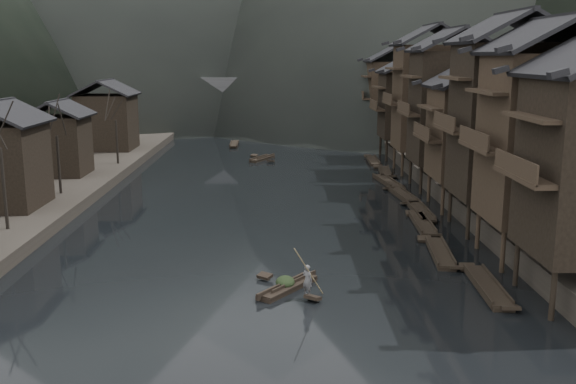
{
  "coord_description": "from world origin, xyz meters",
  "views": [
    {
      "loc": [
        1.0,
        -39.25,
        12.52
      ],
      "look_at": [
        1.76,
        7.89,
        2.5
      ],
      "focal_mm": 40.0,
      "sensor_mm": 36.0,
      "label": 1
    }
  ],
  "objects": [
    {
      "name": "boatman",
      "position": [
        2.52,
        -7.44,
        1.27
      ],
      "size": [
        0.73,
        0.71,
        1.68
      ],
      "primitive_type": "imported",
      "rotation": [
        0.0,
        0.0,
        2.41
      ],
      "color": "slate",
      "rests_on": "hero_sampan"
    },
    {
      "name": "right_bank",
      "position": [
        35.0,
        40.0,
        0.9
      ],
      "size": [
        40.0,
        200.0,
        1.8
      ],
      "primitive_type": "cube",
      "color": "#2D2823",
      "rests_on": "ground"
    },
    {
      "name": "bamboo_pole",
      "position": [
        2.72,
        -7.44,
        3.91
      ],
      "size": [
        1.9,
        2.13,
        3.59
      ],
      "primitive_type": "cylinder",
      "rotation": [
        0.66,
        0.0,
        -0.73
      ],
      "color": "#8C7A51",
      "rests_on": "boatman"
    },
    {
      "name": "stilt_houses",
      "position": [
        17.28,
        18.87,
        9.05
      ],
      "size": [
        9.0,
        67.6,
        16.05
      ],
      "color": "black",
      "rests_on": "ground"
    },
    {
      "name": "water",
      "position": [
        0.0,
        0.0,
        0.0
      ],
      "size": [
        300.0,
        300.0,
        0.0
      ],
      "primitive_type": "plane",
      "color": "black",
      "rests_on": "ground"
    },
    {
      "name": "left_houses",
      "position": [
        -20.5,
        20.12,
        5.66
      ],
      "size": [
        8.1,
        53.2,
        8.73
      ],
      "color": "black",
      "rests_on": "left_bank"
    },
    {
      "name": "cargo_heap",
      "position": [
        1.38,
        -5.93,
        0.75
      ],
      "size": [
        1.05,
        1.38,
        0.63
      ],
      "primitive_type": "ellipsoid",
      "color": "black",
      "rests_on": "hero_sampan"
    },
    {
      "name": "stone_bridge",
      "position": [
        -0.0,
        72.0,
        5.11
      ],
      "size": [
        40.0,
        6.0,
        9.0
      ],
      "color": "#4C4C4F",
      "rests_on": "ground"
    },
    {
      "name": "bare_trees",
      "position": [
        -17.0,
        10.67,
        6.55
      ],
      "size": [
        3.97,
        42.67,
        7.95
      ],
      "color": "black",
      "rests_on": "left_bank"
    },
    {
      "name": "midriver_boats",
      "position": [
        -1.61,
        50.16,
        0.2
      ],
      "size": [
        9.2,
        25.49,
        0.45
      ],
      "color": "black",
      "rests_on": "water"
    },
    {
      "name": "moored_sampans",
      "position": [
        12.19,
        14.99,
        0.2
      ],
      "size": [
        3.04,
        50.23,
        0.47
      ],
      "color": "black",
      "rests_on": "water"
    },
    {
      "name": "hero_sampan",
      "position": [
        1.51,
        -6.11,
        0.2
      ],
      "size": [
        3.54,
        4.31,
        0.43
      ],
      "color": "black",
      "rests_on": "water"
    }
  ]
}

